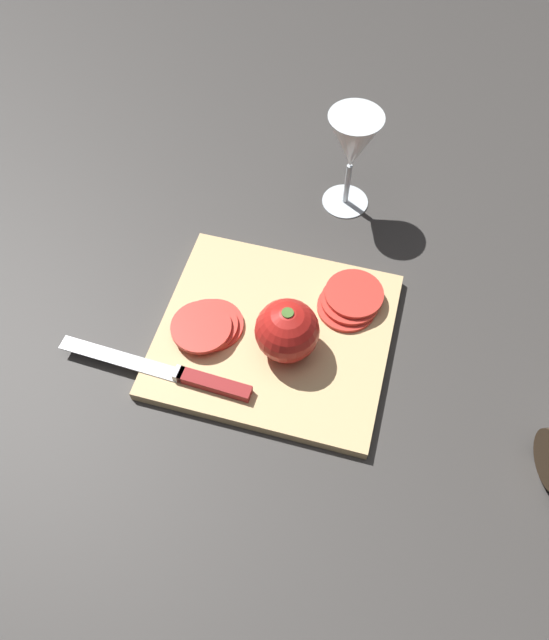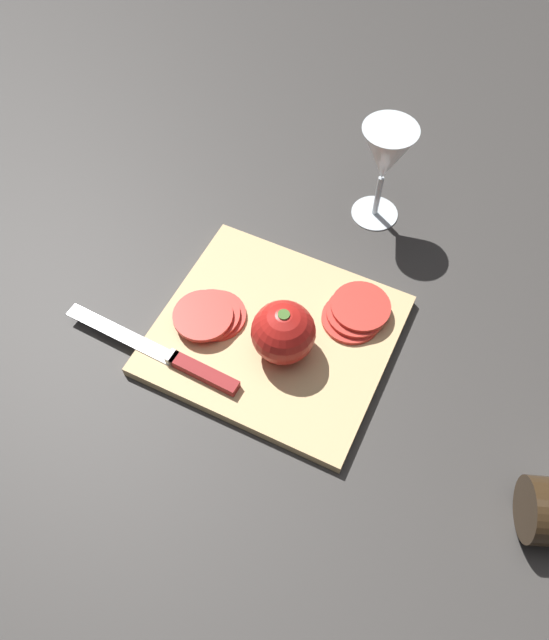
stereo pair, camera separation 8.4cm
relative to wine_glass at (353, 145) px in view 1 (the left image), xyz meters
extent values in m
plane|color=#383533|center=(-0.03, 0.31, -0.12)|extent=(3.00, 3.00, 0.00)
cube|color=tan|center=(0.04, 0.28, -0.11)|extent=(0.32, 0.28, 0.02)
cylinder|color=silver|center=(0.00, 0.00, -0.12)|extent=(0.07, 0.07, 0.00)
cylinder|color=silver|center=(0.00, 0.00, -0.08)|extent=(0.01, 0.01, 0.07)
cone|color=silver|center=(0.00, 0.00, 0.01)|extent=(0.08, 0.08, 0.09)
cone|color=beige|center=(0.00, 0.00, -0.02)|extent=(0.03, 0.03, 0.04)
sphere|color=red|center=(0.02, 0.30, -0.06)|extent=(0.09, 0.09, 0.09)
cylinder|color=#47702D|center=(0.02, 0.30, -0.02)|extent=(0.02, 0.02, 0.01)
cube|color=silver|center=(0.23, 0.38, -0.10)|extent=(0.17, 0.03, 0.00)
cube|color=silver|center=(0.15, 0.38, -0.09)|extent=(0.01, 0.02, 0.01)
cube|color=maroon|center=(0.10, 0.38, -0.09)|extent=(0.10, 0.02, 0.01)
cylinder|color=red|center=(0.13, 0.29, -0.10)|extent=(0.08, 0.08, 0.01)
cylinder|color=red|center=(0.13, 0.30, -0.09)|extent=(0.08, 0.08, 0.01)
cylinder|color=red|center=(0.14, 0.31, -0.09)|extent=(0.08, 0.08, 0.01)
cylinder|color=red|center=(-0.05, 0.22, -0.10)|extent=(0.08, 0.08, 0.01)
cylinder|color=red|center=(-0.05, 0.21, -0.09)|extent=(0.08, 0.08, 0.01)
cylinder|color=red|center=(-0.05, 0.20, -0.09)|extent=(0.08, 0.08, 0.01)
camera|label=1|loc=(-0.08, 0.72, 0.63)|focal=35.00mm
camera|label=2|loc=(-0.15, 0.69, 0.63)|focal=35.00mm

